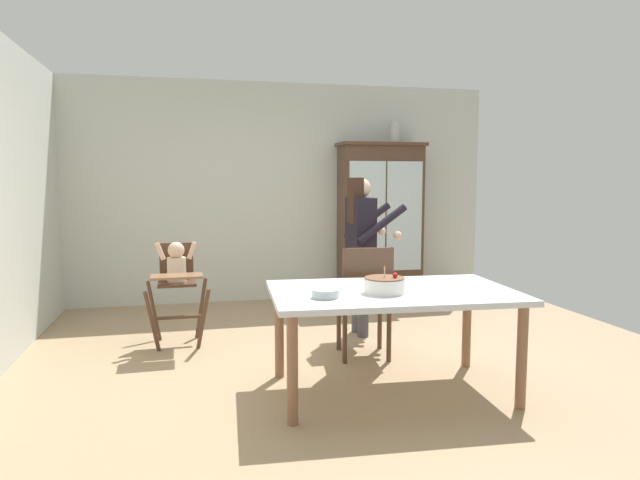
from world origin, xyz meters
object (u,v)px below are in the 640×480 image
ceramic_vase (394,134)px  high_chair_with_toddler (177,274)px  china_cabinet (380,221)px  birthday_cake (384,285)px  dining_chair_far_side (366,295)px  dining_table (392,301)px  serving_bowl (326,294)px  adult_person (361,236)px

ceramic_vase → high_chair_with_toddler: 3.38m
china_cabinet → birthday_cake: china_cabinet is taller
high_chair_with_toddler → dining_chair_far_side: (1.54, -0.82, -0.10)m
dining_table → ceramic_vase: bearing=69.3°
china_cabinet → dining_chair_far_side: size_ratio=2.05×
serving_bowl → dining_chair_far_side: 1.07m
dining_table → dining_chair_far_side: dining_chair_far_side is taller
china_cabinet → dining_table: china_cabinet is taller
ceramic_vase → dining_table: bearing=-110.7°
adult_person → dining_chair_far_side: size_ratio=1.59×
ceramic_vase → serving_bowl: (-1.68, -3.23, -1.32)m
birthday_cake → dining_chair_far_side: dining_chair_far_side is taller
serving_bowl → dining_chair_far_side: dining_chair_far_side is taller
serving_bowl → china_cabinet: bearing=65.0°
birthday_cake → china_cabinet: bearing=71.2°
serving_bowl → dining_chair_far_side: (0.56, 0.89, -0.21)m
ceramic_vase → birthday_cake: bearing=-111.6°
birthday_cake → dining_chair_far_side: (0.13, 0.83, -0.24)m
adult_person → serving_bowl: (-0.76, -1.64, -0.20)m
serving_bowl → birthday_cake: bearing=7.8°
china_cabinet → dining_table: (-0.99, -3.08, -0.33)m
dining_table → birthday_cake: (-0.09, -0.09, 0.13)m
ceramic_vase → birthday_cake: size_ratio=0.96×
china_cabinet → birthday_cake: bearing=-108.8°
dining_table → serving_bowl: 0.55m
adult_person → dining_table: adult_person is taller
adult_person → dining_chair_far_side: 0.88m
dining_table → serving_bowl: (-0.52, -0.15, 0.11)m
adult_person → birthday_cake: (-0.33, -1.58, -0.17)m
adult_person → birthday_cake: 1.63m
china_cabinet → ceramic_vase: ceramic_vase is taller
china_cabinet → serving_bowl: 3.57m
china_cabinet → birthday_cake: 3.35m
high_chair_with_toddler → serving_bowl: size_ratio=5.28×
dining_table → dining_chair_far_side: size_ratio=1.84×
high_chair_with_toddler → adult_person: 1.77m
ceramic_vase → china_cabinet: bearing=-178.8°
china_cabinet → dining_chair_far_side: 2.56m
birthday_cake → serving_bowl: birthday_cake is taller
birthday_cake → high_chair_with_toddler: bearing=130.5°
birthday_cake → serving_bowl: 0.43m
high_chair_with_toddler → birthday_cake: 2.17m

